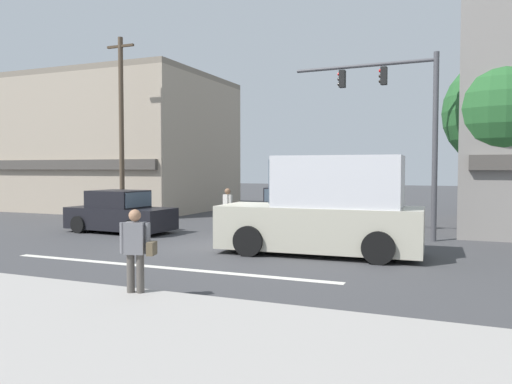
{
  "coord_description": "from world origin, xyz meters",
  "views": [
    {
      "loc": [
        6.72,
        -13.71,
        2.4
      ],
      "look_at": [
        0.23,
        2.0,
        1.6
      ],
      "focal_mm": 35.0,
      "sensor_mm": 36.0,
      "label": 1
    }
  ],
  "objects_px": {
    "sedan_approaching_near": "(120,214)",
    "sedan_crossing_center": "(286,207)",
    "traffic_light_mast": "(405,116)",
    "box_truck_crossing_leftbound": "(326,210)",
    "utility_pole_near_left": "(121,127)",
    "pedestrian_foreground_with_bag": "(136,249)",
    "street_tree": "(502,112)",
    "pedestrian_mid_crossing": "(228,208)"
  },
  "relations": [
    {
      "from": "sedan_approaching_near",
      "to": "street_tree",
      "type": "bearing_deg",
      "value": 17.84
    },
    {
      "from": "sedan_crossing_center",
      "to": "pedestrian_mid_crossing",
      "type": "bearing_deg",
      "value": -102.23
    },
    {
      "from": "street_tree",
      "to": "utility_pole_near_left",
      "type": "distance_m",
      "value": 15.55
    },
    {
      "from": "street_tree",
      "to": "utility_pole_near_left",
      "type": "bearing_deg",
      "value": -176.65
    },
    {
      "from": "sedan_crossing_center",
      "to": "traffic_light_mast",
      "type": "bearing_deg",
      "value": -31.55
    },
    {
      "from": "utility_pole_near_left",
      "to": "sedan_approaching_near",
      "type": "xyz_separation_m",
      "value": [
        2.42,
        -3.31,
        -3.58
      ]
    },
    {
      "from": "pedestrian_foreground_with_bag",
      "to": "pedestrian_mid_crossing",
      "type": "height_order",
      "value": "same"
    },
    {
      "from": "sedan_approaching_near",
      "to": "sedan_crossing_center",
      "type": "bearing_deg",
      "value": 48.77
    },
    {
      "from": "street_tree",
      "to": "sedan_crossing_center",
      "type": "distance_m",
      "value": 9.21
    },
    {
      "from": "pedestrian_foreground_with_bag",
      "to": "traffic_light_mast",
      "type": "bearing_deg",
      "value": 70.27
    },
    {
      "from": "sedan_crossing_center",
      "to": "pedestrian_foreground_with_bag",
      "type": "distance_m",
      "value": 13.39
    },
    {
      "from": "traffic_light_mast",
      "to": "pedestrian_mid_crossing",
      "type": "xyz_separation_m",
      "value": [
        -6.19,
        -0.82,
        -3.23
      ]
    },
    {
      "from": "utility_pole_near_left",
      "to": "sedan_crossing_center",
      "type": "relative_size",
      "value": 1.97
    },
    {
      "from": "traffic_light_mast",
      "to": "pedestrian_foreground_with_bag",
      "type": "bearing_deg",
      "value": -109.73
    },
    {
      "from": "box_truck_crossing_leftbound",
      "to": "pedestrian_mid_crossing",
      "type": "relative_size",
      "value": 3.41
    },
    {
      "from": "pedestrian_foreground_with_bag",
      "to": "pedestrian_mid_crossing",
      "type": "relative_size",
      "value": 1.0
    },
    {
      "from": "box_truck_crossing_leftbound",
      "to": "utility_pole_near_left",
      "type": "bearing_deg",
      "value": 154.85
    },
    {
      "from": "traffic_light_mast",
      "to": "box_truck_crossing_leftbound",
      "type": "distance_m",
      "value": 5.15
    },
    {
      "from": "sedan_crossing_center",
      "to": "utility_pole_near_left",
      "type": "bearing_deg",
      "value": -163.71
    },
    {
      "from": "sedan_approaching_near",
      "to": "traffic_light_mast",
      "type": "bearing_deg",
      "value": 12.03
    },
    {
      "from": "street_tree",
      "to": "pedestrian_foreground_with_bag",
      "type": "height_order",
      "value": "street_tree"
    },
    {
      "from": "pedestrian_mid_crossing",
      "to": "sedan_crossing_center",
      "type": "bearing_deg",
      "value": 77.77
    },
    {
      "from": "sedan_approaching_near",
      "to": "box_truck_crossing_leftbound",
      "type": "distance_m",
      "value": 8.58
    },
    {
      "from": "box_truck_crossing_leftbound",
      "to": "pedestrian_foreground_with_bag",
      "type": "height_order",
      "value": "box_truck_crossing_leftbound"
    },
    {
      "from": "traffic_light_mast",
      "to": "box_truck_crossing_leftbound",
      "type": "xyz_separation_m",
      "value": [
        -1.67,
        -3.9,
        -2.92
      ]
    },
    {
      "from": "traffic_light_mast",
      "to": "pedestrian_foreground_with_bag",
      "type": "height_order",
      "value": "traffic_light_mast"
    },
    {
      "from": "street_tree",
      "to": "pedestrian_mid_crossing",
      "type": "distance_m",
      "value": 10.29
    },
    {
      "from": "traffic_light_mast",
      "to": "sedan_approaching_near",
      "type": "height_order",
      "value": "traffic_light_mast"
    },
    {
      "from": "box_truck_crossing_leftbound",
      "to": "pedestrian_foreground_with_bag",
      "type": "relative_size",
      "value": 3.41
    },
    {
      "from": "street_tree",
      "to": "pedestrian_foreground_with_bag",
      "type": "distance_m",
      "value": 14.22
    },
    {
      "from": "street_tree",
      "to": "pedestrian_mid_crossing",
      "type": "relative_size",
      "value": 3.82
    },
    {
      "from": "pedestrian_mid_crossing",
      "to": "traffic_light_mast",
      "type": "bearing_deg",
      "value": 7.57
    },
    {
      "from": "sedan_approaching_near",
      "to": "pedestrian_foreground_with_bag",
      "type": "bearing_deg",
      "value": -50.67
    },
    {
      "from": "utility_pole_near_left",
      "to": "pedestrian_foreground_with_bag",
      "type": "relative_size",
      "value": 4.96
    },
    {
      "from": "street_tree",
      "to": "sedan_crossing_center",
      "type": "xyz_separation_m",
      "value": [
        -8.37,
        1.18,
        -3.66
      ]
    },
    {
      "from": "sedan_crossing_center",
      "to": "pedestrian_mid_crossing",
      "type": "distance_m",
      "value": 4.19
    },
    {
      "from": "utility_pole_near_left",
      "to": "box_truck_crossing_leftbound",
      "type": "xyz_separation_m",
      "value": [
        10.8,
        -5.07,
        -3.04
      ]
    },
    {
      "from": "utility_pole_near_left",
      "to": "pedestrian_foreground_with_bag",
      "type": "height_order",
      "value": "utility_pole_near_left"
    },
    {
      "from": "street_tree",
      "to": "pedestrian_foreground_with_bag",
      "type": "xyz_separation_m",
      "value": [
        -6.65,
        -12.09,
        -3.42
      ]
    },
    {
      "from": "traffic_light_mast",
      "to": "pedestrian_mid_crossing",
      "type": "relative_size",
      "value": 3.71
    },
    {
      "from": "utility_pole_near_left",
      "to": "pedestrian_mid_crossing",
      "type": "relative_size",
      "value": 4.96
    },
    {
      "from": "street_tree",
      "to": "sedan_approaching_near",
      "type": "xyz_separation_m",
      "value": [
        -13.1,
        -4.22,
        -3.66
      ]
    }
  ]
}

